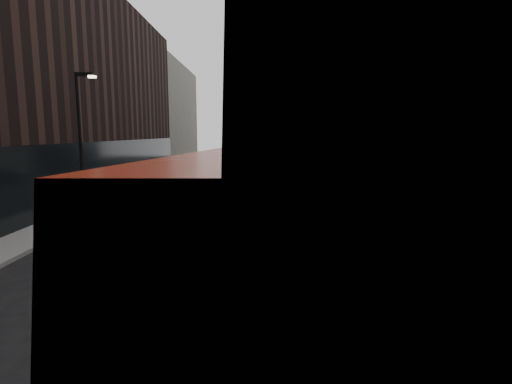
{
  "coord_description": "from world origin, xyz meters",
  "views": [
    {
      "loc": [
        0.91,
        -2.65,
        4.1
      ],
      "look_at": [
        0.83,
        8.25,
        2.5
      ],
      "focal_mm": 28.0,
      "sensor_mm": 36.0,
      "label": 1
    }
  ],
  "objects_px": {
    "car_a": "(250,207)",
    "car_c": "(277,178)",
    "car_b": "(295,181)",
    "street_lamp": "(81,132)",
    "grey_bus": "(284,152)"
  },
  "relations": [
    {
      "from": "grey_bus",
      "to": "car_c",
      "type": "distance_m",
      "value": 16.51
    },
    {
      "from": "car_b",
      "to": "car_c",
      "type": "relative_size",
      "value": 1.0
    },
    {
      "from": "car_c",
      "to": "street_lamp",
      "type": "bearing_deg",
      "value": -139.65
    },
    {
      "from": "street_lamp",
      "to": "grey_bus",
      "type": "xyz_separation_m",
      "value": [
        12.16,
        27.19,
        -2.32
      ]
    },
    {
      "from": "car_c",
      "to": "grey_bus",
      "type": "bearing_deg",
      "value": 79.08
    },
    {
      "from": "grey_bus",
      "to": "car_c",
      "type": "xyz_separation_m",
      "value": [
        -1.61,
        -16.39,
        -1.25
      ]
    },
    {
      "from": "car_a",
      "to": "grey_bus",
      "type": "bearing_deg",
      "value": 78.72
    },
    {
      "from": "car_a",
      "to": "car_b",
      "type": "height_order",
      "value": "car_b"
    },
    {
      "from": "car_a",
      "to": "car_c",
      "type": "xyz_separation_m",
      "value": [
        1.83,
        13.1,
        -0.06
      ]
    },
    {
      "from": "street_lamp",
      "to": "car_a",
      "type": "height_order",
      "value": "street_lamp"
    },
    {
      "from": "car_a",
      "to": "car_b",
      "type": "xyz_separation_m",
      "value": [
        3.04,
        10.3,
        0.03
      ]
    },
    {
      "from": "street_lamp",
      "to": "car_c",
      "type": "height_order",
      "value": "street_lamp"
    },
    {
      "from": "car_a",
      "to": "car_c",
      "type": "relative_size",
      "value": 0.93
    },
    {
      "from": "car_b",
      "to": "grey_bus",
      "type": "bearing_deg",
      "value": 88.27
    },
    {
      "from": "car_a",
      "to": "car_b",
      "type": "relative_size",
      "value": 0.93
    }
  ]
}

